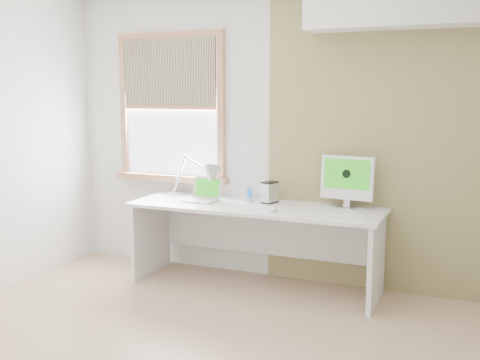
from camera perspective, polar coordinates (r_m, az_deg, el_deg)
The scene contains 12 objects.
room at distance 3.61m, azimuth -6.46°, elevation 2.35°, with size 4.04×3.54×2.64m.
accent_wall at distance 4.95m, azimuth 13.94°, elevation 3.88°, with size 2.00×0.02×2.60m, color olive.
soffit at distance 4.79m, azimuth 16.59°, elevation 16.83°, with size 1.60×0.40×0.42m, color white.
window at distance 5.58m, azimuth -6.91°, elevation 7.12°, with size 1.20×0.14×1.42m.
desk at distance 5.04m, azimuth 1.73°, elevation -4.60°, with size 2.20×0.70×0.73m.
desk_lamp at distance 5.21m, azimuth -3.59°, elevation 0.32°, with size 0.67×0.36×0.39m.
laptop at distance 5.16m, azimuth -3.63°, elevation -1.51°, with size 0.32×0.28×0.21m.
phone_dock at distance 5.10m, azimuth 0.98°, elevation -1.76°, with size 0.08×0.08×0.14m.
external_drive at distance 5.04m, azimuth 2.99°, elevation -1.23°, with size 0.13×0.17×0.19m.
imac at distance 4.88m, azimuth 10.63°, elevation 0.10°, with size 0.45×0.16×0.44m.
keyboard at distance 4.58m, azimuth 9.63°, elevation -3.45°, with size 0.45×0.18×0.02m.
mouse at distance 4.72m, azimuth 3.33°, elevation -2.92°, with size 0.06×0.10×0.03m, color white.
Camera 1 is at (1.75, -3.13, 1.70)m, focal length 42.86 mm.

